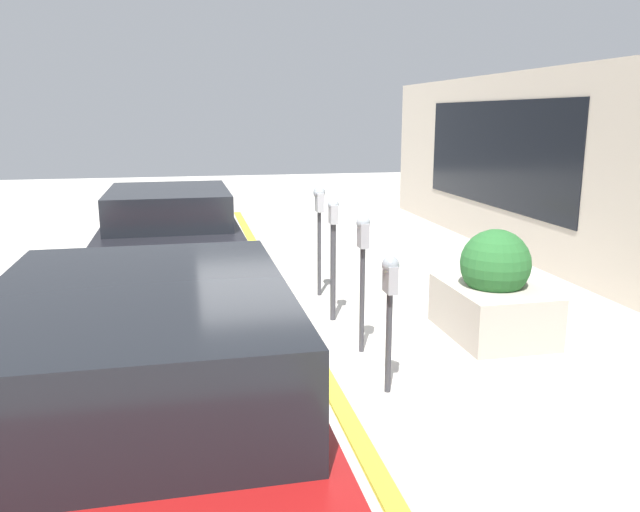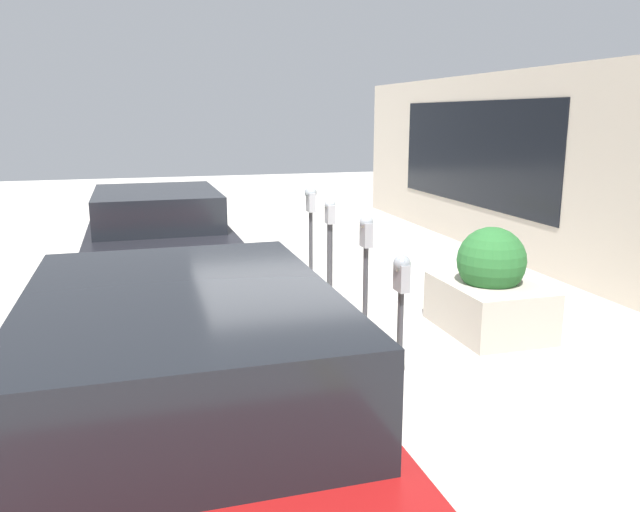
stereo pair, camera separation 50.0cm
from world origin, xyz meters
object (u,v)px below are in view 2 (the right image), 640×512
at_px(parked_car_front, 184,401).
at_px(parked_car_middle, 158,237).
at_px(parking_meter_nearest, 401,290).
at_px(planter_box, 490,290).
at_px(parking_meter_middle, 330,242).
at_px(parking_meter_fourth, 311,213).
at_px(parking_meter_second, 366,252).

distance_m(parked_car_front, parked_car_middle, 5.52).
xyz_separation_m(parking_meter_nearest, planter_box, (1.22, -1.67, -0.46)).
relative_size(parking_meter_middle, parking_meter_fourth, 0.98).
relative_size(planter_box, parked_car_middle, 0.34).
xyz_separation_m(parking_meter_second, parked_car_middle, (3.07, 2.06, -0.31)).
xyz_separation_m(parking_meter_nearest, parking_meter_middle, (2.15, 0.02, 0.03)).
relative_size(planter_box, parked_car_front, 0.30).
bearing_deg(parking_meter_fourth, parking_meter_second, -179.99).
xyz_separation_m(parking_meter_second, parking_meter_middle, (1.12, 0.06, -0.10)).
relative_size(parking_meter_nearest, parking_meter_fourth, 0.83).
xyz_separation_m(parking_meter_nearest, parked_car_front, (-1.42, 2.05, -0.16)).
bearing_deg(parked_car_middle, parked_car_front, 178.93).
bearing_deg(parking_meter_nearest, parking_meter_fourth, -0.62).
bearing_deg(parking_meter_second, parking_meter_fourth, 0.01).
relative_size(parking_meter_second, planter_box, 1.07).
height_order(parking_meter_nearest, parking_meter_fourth, parking_meter_fourth).
distance_m(parking_meter_nearest, parking_meter_fourth, 3.27).
bearing_deg(parking_meter_middle, parking_meter_second, -176.91).
distance_m(parking_meter_second, parking_meter_fourth, 2.23).
bearing_deg(parked_car_middle, parking_meter_nearest, -154.52).
bearing_deg(parking_meter_second, parked_car_middle, 33.89).
bearing_deg(parked_car_front, parking_meter_second, -40.74).
distance_m(parking_meter_nearest, parked_car_front, 2.50).
xyz_separation_m(parking_meter_fourth, parked_car_middle, (0.83, 2.06, -0.40)).
relative_size(parked_car_front, parked_car_middle, 1.13).
xyz_separation_m(parking_meter_nearest, parked_car_middle, (4.10, 2.02, -0.17)).
bearing_deg(parked_car_middle, planter_box, -128.65).
height_order(parking_meter_middle, parking_meter_fourth, parking_meter_fourth).
distance_m(parking_meter_nearest, parking_meter_middle, 2.15).
distance_m(parking_meter_second, parking_meter_middle, 1.12).
bearing_deg(parked_car_front, parking_meter_middle, -29.92).
distance_m(parking_meter_nearest, planter_box, 2.12).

